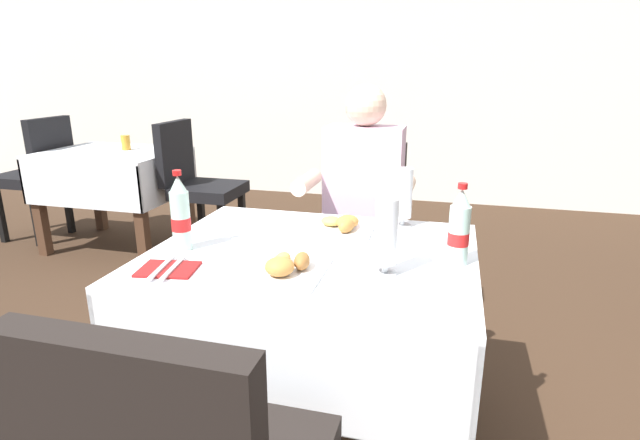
{
  "coord_description": "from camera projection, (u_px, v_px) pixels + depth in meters",
  "views": [
    {
      "loc": [
        0.35,
        -1.31,
        1.33
      ],
      "look_at": [
        -0.08,
        0.29,
        0.82
      ],
      "focal_mm": 27.9,
      "sensor_mm": 36.0,
      "label": 1
    }
  ],
  "objects": [
    {
      "name": "background_dining_table",
      "position": [
        114.0,
        176.0,
        3.72
      ],
      "size": [
        0.96,
        0.75,
        0.74
      ],
      "color": "white",
      "rests_on": "ground"
    },
    {
      "name": "background_table_tumbler",
      "position": [
        126.0,
        143.0,
        3.71
      ],
      "size": [
        0.06,
        0.06,
        0.11
      ],
      "primitive_type": "cylinder",
      "color": "#C68928",
      "rests_on": "background_dining_table"
    },
    {
      "name": "beer_glass_left",
      "position": [
        403.0,
        197.0,
        1.9
      ],
      "size": [
        0.07,
        0.07,
        0.23
      ],
      "color": "white",
      "rests_on": "main_dining_table"
    },
    {
      "name": "beer_glass_middle",
      "position": [
        386.0,
        234.0,
        1.44
      ],
      "size": [
        0.07,
        0.07,
        0.23
      ],
      "color": "white",
      "rests_on": "main_dining_table"
    },
    {
      "name": "cola_bottle_secondary",
      "position": [
        181.0,
        215.0,
        1.65
      ],
      "size": [
        0.06,
        0.06,
        0.27
      ],
      "color": "silver",
      "rests_on": "main_dining_table"
    },
    {
      "name": "chair_far_diner_seat",
      "position": [
        358.0,
        229.0,
        2.49
      ],
      "size": [
        0.44,
        0.5,
        0.97
      ],
      "color": "black",
      "rests_on": "ground"
    },
    {
      "name": "main_dining_table",
      "position": [
        313.0,
        298.0,
        1.72
      ],
      "size": [
        1.07,
        0.89,
        0.74
      ],
      "color": "white",
      "rests_on": "ground"
    },
    {
      "name": "background_chair_right",
      "position": [
        197.0,
        181.0,
        3.55
      ],
      "size": [
        0.5,
        0.44,
        0.97
      ],
      "color": "black",
      "rests_on": "ground"
    },
    {
      "name": "back_wall",
      "position": [
        422.0,
        47.0,
        4.82
      ],
      "size": [
        11.0,
        0.12,
        3.05
      ],
      "primitive_type": "cube",
      "color": "silver",
      "rests_on": "ground"
    },
    {
      "name": "cola_bottle_primary",
      "position": [
        459.0,
        229.0,
        1.53
      ],
      "size": [
        0.07,
        0.07,
        0.26
      ],
      "color": "silver",
      "rests_on": "main_dining_table"
    },
    {
      "name": "background_chair_left",
      "position": [
        38.0,
        171.0,
        3.89
      ],
      "size": [
        0.5,
        0.44,
        0.97
      ],
      "color": "black",
      "rests_on": "ground"
    },
    {
      "name": "plate_near_camera",
      "position": [
        284.0,
        267.0,
        1.48
      ],
      "size": [
        0.25,
        0.25,
        0.07
      ],
      "color": "white",
      "rests_on": "main_dining_table"
    },
    {
      "name": "seated_diner_far",
      "position": [
        361.0,
        205.0,
        2.33
      ],
      "size": [
        0.5,
        0.46,
        1.26
      ],
      "color": "#282D42",
      "rests_on": "ground"
    },
    {
      "name": "plate_far_diner",
      "position": [
        341.0,
        227.0,
        1.86
      ],
      "size": [
        0.25,
        0.25,
        0.06
      ],
      "color": "white",
      "rests_on": "main_dining_table"
    },
    {
      "name": "napkin_cutlery_set",
      "position": [
        168.0,
        269.0,
        1.51
      ],
      "size": [
        0.19,
        0.2,
        0.01
      ],
      "color": "maroon",
      "rests_on": "main_dining_table"
    }
  ]
}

